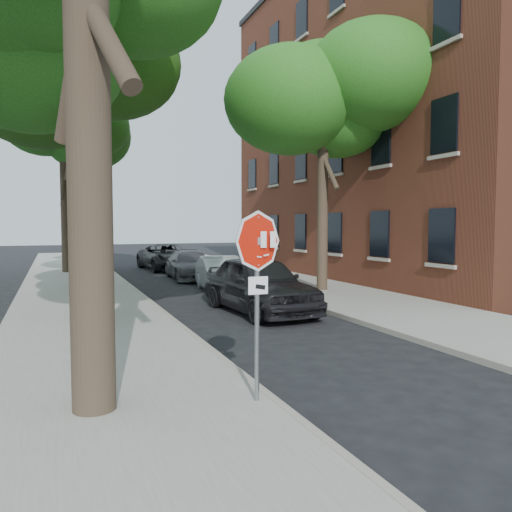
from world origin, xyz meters
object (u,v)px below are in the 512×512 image
(tree_right, at_px, (321,97))
(apartment_building, at_px, (424,122))
(car_b, at_px, (221,274))
(car_c, at_px, (190,265))
(stop_sign, at_px, (258,269))
(car_d, at_px, (167,257))
(tree_mid_a, at_px, (75,18))
(car_a, at_px, (259,284))
(tree_mid_b, at_px, (73,80))
(tree_far, at_px, (62,132))

(tree_right, bearing_deg, apartment_building, 25.87)
(car_b, bearing_deg, car_c, 96.74)
(stop_sign, bearing_deg, car_d, 81.29)
(tree_mid_a, xyz_separation_m, tree_right, (8.60, 2.99, -0.39))
(apartment_building, relative_size, car_a, 4.17)
(tree_mid_b, height_order, tree_right, tree_mid_b)
(apartment_building, relative_size, car_b, 5.01)
(car_b, relative_size, car_d, 0.78)
(tree_right, height_order, car_b, tree_right)
(car_d, bearing_deg, tree_far, 179.90)
(stop_sign, bearing_deg, tree_far, 95.46)
(tree_right, bearing_deg, stop_sign, -123.38)
(tree_mid_b, relative_size, car_a, 2.14)
(tree_right, distance_m, car_a, 8.05)
(apartment_building, distance_m, car_d, 15.31)
(stop_sign, relative_size, tree_mid_a, 0.27)
(car_c, xyz_separation_m, car_d, (0.00, 5.18, 0.06))
(apartment_building, xyz_separation_m, tree_mid_a, (-16.62, -6.88, -0.05))
(tree_mid_a, xyz_separation_m, car_a, (4.84, -0.14, -6.78))
(apartment_building, bearing_deg, tree_mid_a, -157.51)
(car_b, height_order, car_c, car_b)
(apartment_building, xyz_separation_m, tree_far, (-16.72, 7.11, -0.44))
(tree_far, relative_size, car_a, 1.92)
(tree_right, bearing_deg, tree_mid_a, -160.81)
(tree_mid_a, height_order, car_b, tree_mid_a)
(car_a, bearing_deg, tree_far, 105.55)
(tree_far, distance_m, car_d, 8.40)
(car_c, bearing_deg, car_b, -86.73)
(tree_far, relative_size, car_b, 2.31)
(tree_mid_b, distance_m, car_d, 11.52)
(stop_sign, distance_m, tree_far, 21.88)
(tree_far, bearing_deg, stop_sign, -84.54)
(tree_mid_a, relative_size, car_a, 2.03)
(tree_mid_b, relative_size, car_c, 2.27)
(tree_mid_b, distance_m, tree_right, 9.34)
(car_d, bearing_deg, stop_sign, -103.08)
(stop_sign, height_order, tree_mid_a, tree_mid_a)
(tree_mid_b, xyz_separation_m, tree_right, (8.40, -4.01, -0.78))
(tree_mid_a, xyz_separation_m, car_b, (5.22, 4.61, -6.94))
(tree_mid_b, relative_size, car_d, 1.99)
(stop_sign, relative_size, car_a, 0.54)
(stop_sign, distance_m, car_d, 21.82)
(tree_right, distance_m, car_d, 13.54)
(tree_mid_a, xyz_separation_m, car_c, (5.22, 9.21, -6.94))
(apartment_building, xyz_separation_m, car_c, (-11.40, 2.33, -6.99))
(car_c, bearing_deg, tree_far, 141.31)
(tree_far, bearing_deg, car_b, -60.45)
(tree_far, xyz_separation_m, tree_right, (8.70, -11.00, 0.00))
(tree_far, distance_m, car_a, 16.27)
(car_c, bearing_deg, stop_sign, -98.14)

